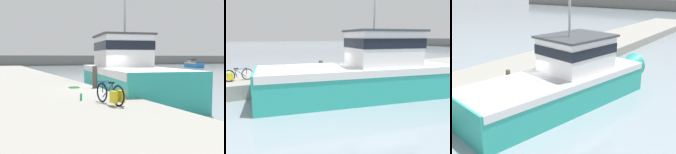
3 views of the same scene
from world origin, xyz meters
The scene contains 5 objects.
ground_plane centered at (0.00, 0.00, 0.00)m, with size 320.00×320.00×0.00m, color #84939E.
dock_pier centered at (-3.57, 0.00, 0.41)m, with size 5.83×80.00×0.83m, color gray.
fishing_boat_main centered at (1.71, 2.09, 1.44)m, with size 5.45×13.49×11.27m.
mooring_post centered at (-0.99, 0.19, 1.38)m, with size 0.25×0.25×1.10m, color #51473D.
hose_coil centered at (-1.94, 0.67, 0.85)m, with size 0.59×0.59×0.05m, color green.
Camera 3 is at (10.57, -10.01, 6.49)m, focal length 45.00 mm.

